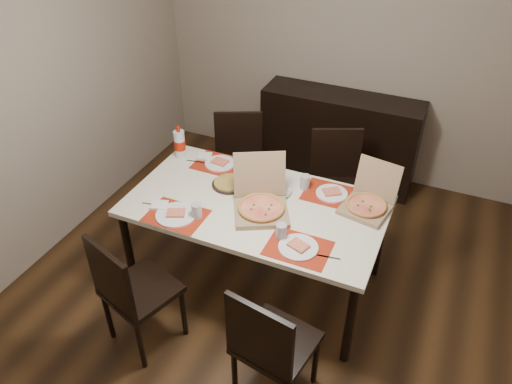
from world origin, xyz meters
The scene contains 18 objects.
ground centered at (0.00, 0.00, -0.01)m, with size 3.80×4.00×0.02m, color #3C2512.
room_walls centered at (0.00, 0.43, 1.73)m, with size 3.84×4.02×2.62m.
sideboard centered at (0.00, 1.78, 0.45)m, with size 1.50×0.40×0.90m, color black.
dining_table centered at (-0.16, 0.13, 0.68)m, with size 1.80×1.00×0.75m.
chair_near_left centered at (-0.65, -0.74, 0.51)m, with size 0.53×0.53×0.93m.
chair_near_right centered at (0.33, -0.77, 0.51)m, with size 0.49×0.49×0.93m.
chair_far_left centered at (-0.68, 0.93, 0.51)m, with size 0.56×0.56×0.93m.
chair_far_right centered at (0.19, 0.99, 0.51)m, with size 0.55×0.55×0.93m.
setting_near_left centered at (-0.58, -0.21, 0.77)m, with size 0.50×0.30×0.11m.
setting_near_right centered at (0.24, -0.18, 0.77)m, with size 0.47×0.30×0.11m.
setting_far_left centered at (-0.59, 0.47, 0.77)m, with size 0.50×0.30×0.11m.
setting_far_right centered at (0.24, 0.44, 0.77)m, with size 0.51×0.30×0.11m.
napkin_loose centered at (-0.01, 0.00, 0.76)m, with size 0.12×0.11×0.02m, color white.
pizza_box_center centered at (-0.09, 0.07, 0.81)m, with size 0.50×0.52×0.36m.
pizza_box_right centered at (0.58, 0.39, 0.80)m, with size 0.37×0.40×0.31m.
faina_plate centered at (-0.43, 0.25, 0.76)m, with size 0.26×0.26×0.03m.
dip_bowl centered at (-0.02, 0.30, 0.76)m, with size 0.12×0.12×0.03m, color white.
soda_bottle centered at (-0.97, 0.46, 0.86)m, with size 0.09×0.09×0.27m.
Camera 1 is at (0.97, -2.44, 2.88)m, focal length 35.00 mm.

